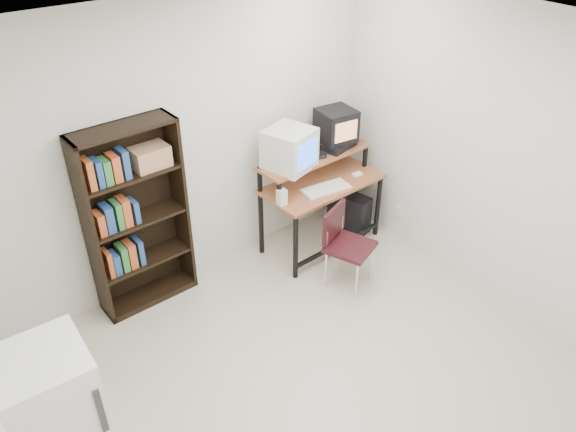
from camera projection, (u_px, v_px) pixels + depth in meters
floor at (322, 394)px, 4.29m from camera, size 4.00×4.00×0.01m
ceiling at (339, 56)px, 2.87m from camera, size 4.00×4.00×0.01m
back_wall at (181, 148)px, 4.92m from camera, size 4.00×0.01×2.60m
right_wall at (516, 169)px, 4.58m from camera, size 0.01×4.00×2.60m
computer_desk at (321, 185)px, 5.58m from camera, size 1.25×0.68×0.98m
crt_monitor at (289, 149)px, 5.21m from camera, size 0.51×0.51×0.38m
vcr at (337, 145)px, 5.63m from camera, size 0.41×0.33×0.08m
crt_tv at (336, 125)px, 5.54m from camera, size 0.37×0.37×0.32m
cd_spindle at (321, 156)px, 5.46m from camera, size 0.15×0.15×0.05m
keyboard at (326, 189)px, 5.42m from camera, size 0.49×0.26×0.03m
mousepad at (355, 177)px, 5.67m from camera, size 0.22×0.19×0.01m
mouse at (357, 175)px, 5.66m from camera, size 0.10×0.06×0.03m
desk_speaker at (282, 198)px, 5.16m from camera, size 0.08×0.08×0.17m
pc_tower at (349, 212)px, 6.07m from camera, size 0.29×0.48×0.42m
school_chair at (344, 239)px, 5.16m from camera, size 0.51×0.51×0.79m
bookshelf at (135, 216)px, 4.76m from camera, size 0.87×0.32×1.71m
mini_fridge at (54, 410)px, 3.60m from camera, size 0.57×0.58×0.94m
wall_outlet at (398, 212)px, 5.89m from camera, size 0.02×0.08×0.12m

